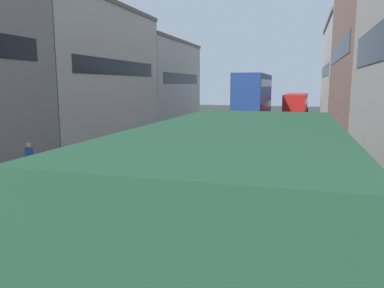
{
  "coord_description": "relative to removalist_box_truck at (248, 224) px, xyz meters",
  "views": [
    {
      "loc": [
        4.42,
        -2.79,
        4.09
      ],
      "look_at": [
        0.0,
        12.0,
        1.6
      ],
      "focal_mm": 34.56,
      "sensor_mm": 36.0,
      "label": 1
    }
  ],
  "objects": [
    {
      "name": "lane_stripe_right",
      "position": [
        -2.0,
        17.36,
        -1.97
      ],
      "size": [
        0.16,
        60.0,
        0.01
      ],
      "primitive_type": "cube",
      "color": "silver",
      "rests_on": "ground"
    },
    {
      "name": "bus_far_queue_secondary",
      "position": [
        -0.1,
        43.09,
        -0.21
      ],
      "size": [
        3.08,
        10.58,
        2.9
      ],
      "rotation": [
        0.0,
        0.0,
        1.54
      ],
      "color": "#B21919",
      "rests_on": "ground"
    },
    {
      "name": "wagon_left_lane_second",
      "position": [
        -7.27,
        3.9,
        -1.18
      ],
      "size": [
        2.1,
        4.32,
        1.49
      ],
      "rotation": [
        0.0,
        0.0,
        1.58
      ],
      "color": "#A51E1E",
      "rests_on": "ground"
    },
    {
      "name": "bus_mid_queue_primary",
      "position": [
        -3.88,
        30.62,
        0.86
      ],
      "size": [
        2.83,
        10.51,
        5.06
      ],
      "rotation": [
        0.0,
        0.0,
        1.57
      ],
      "color": "navy",
      "rests_on": "ground"
    },
    {
      "name": "wagon_right_lane_far",
      "position": [
        -0.32,
        12.66,
        -1.18
      ],
      "size": [
        2.08,
        4.31,
        1.49
      ],
      "rotation": [
        0.0,
        0.0,
        1.57
      ],
      "color": "gray",
      "rests_on": "ground"
    },
    {
      "name": "sedan_left_lane_fourth",
      "position": [
        -7.29,
        15.69,
        -1.18
      ],
      "size": [
        2.06,
        4.3,
        1.49
      ],
      "rotation": [
        0.0,
        0.0,
        1.57
      ],
      "color": "#19592D",
      "rests_on": "ground"
    },
    {
      "name": "lane_stripe_left",
      "position": [
        -5.4,
        17.36,
        -1.97
      ],
      "size": [
        0.16,
        60.0,
        0.01
      ],
      "primitive_type": "cube",
      "color": "silver",
      "rests_on": "ground"
    },
    {
      "name": "pedestrian_mid_sidewalk",
      "position": [
        -10.33,
        7.34,
        -1.03
      ],
      "size": [
        0.45,
        0.37,
        1.66
      ],
      "rotation": [
        0.0,
        0.0,
        0.91
      ],
      "color": "#262D47",
      "rests_on": "ground"
    },
    {
      "name": "hatchback_centre_lane_third",
      "position": [
        -3.8,
        9.68,
        -1.18
      ],
      "size": [
        2.3,
        4.41,
        1.49
      ],
      "rotation": [
        0.0,
        0.0,
        1.5
      ],
      "color": "#759EB7",
      "rests_on": "ground"
    },
    {
      "name": "sedan_left_lane_third",
      "position": [
        -7.13,
        10.31,
        -1.18
      ],
      "size": [
        2.29,
        4.41,
        1.49
      ],
      "rotation": [
        0.0,
        0.0,
        1.5
      ],
      "color": "#194C8C",
      "rests_on": "ground"
    },
    {
      "name": "sedan_centre_lane_fifth",
      "position": [
        -3.86,
        21.18,
        -1.18
      ],
      "size": [
        2.16,
        4.35,
        1.49
      ],
      "rotation": [
        0.0,
        0.0,
        1.6
      ],
      "color": "beige",
      "rests_on": "ground"
    },
    {
      "name": "removalist_box_truck",
      "position": [
        0.0,
        0.0,
        0.0
      ],
      "size": [
        2.74,
        7.72,
        3.58
      ],
      "rotation": [
        0.0,
        0.0,
        1.58
      ],
      "color": "#A51E1E",
      "rests_on": "ground"
    },
    {
      "name": "coupe_centre_lane_fourth",
      "position": [
        -3.79,
        15.75,
        -1.18
      ],
      "size": [
        2.18,
        4.36,
        1.49
      ],
      "rotation": [
        0.0,
        0.0,
        1.54
      ],
      "color": "black",
      "rests_on": "ground"
    },
    {
      "name": "building_row_left",
      "position": [
        -15.7,
        18.41,
        3.01
      ],
      "size": [
        7.2,
        43.9,
        10.82
      ],
      "rotation": [
        0.0,
        0.0,
        1.57
      ],
      "color": "gray",
      "rests_on": "ground"
    },
    {
      "name": "sedan_centre_lane_second",
      "position": [
        -3.57,
        4.04,
        -1.18
      ],
      "size": [
        2.22,
        4.38,
        1.49
      ],
      "rotation": [
        0.0,
        0.0,
        1.62
      ],
      "color": "#B29319",
      "rests_on": "ground"
    },
    {
      "name": "sidewalk_left",
      "position": [
        -10.4,
        17.36,
        -1.9
      ],
      "size": [
        2.6,
        64.0,
        0.14
      ],
      "primitive_type": "cube",
      "color": "#9C9C9C",
      "rests_on": "ground"
    },
    {
      "name": "sedan_right_lane_behind_truck",
      "position": [
        -0.25,
        7.05,
        -1.18
      ],
      "size": [
        2.2,
        4.37,
        1.49
      ],
      "rotation": [
        0.0,
        0.0,
        1.61
      ],
      "color": "silver",
      "rests_on": "ground"
    }
  ]
}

